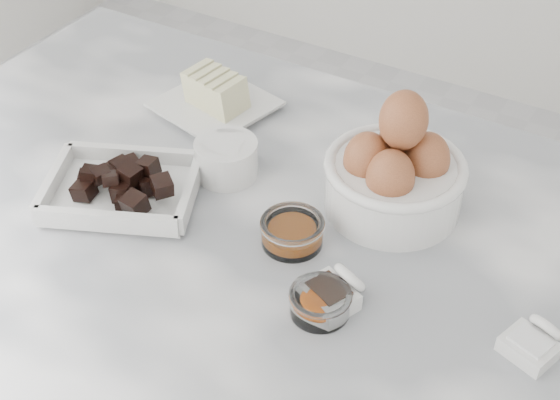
# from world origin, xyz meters

# --- Properties ---
(marble_slab) EXTENTS (1.20, 0.80, 0.04)m
(marble_slab) POSITION_xyz_m (0.00, 0.00, 0.92)
(marble_slab) COLOR white
(marble_slab) RESTS_ON cabinet
(chocolate_dish) EXTENTS (0.25, 0.22, 0.05)m
(chocolate_dish) POSITION_xyz_m (-0.19, -0.03, 0.96)
(chocolate_dish) COLOR white
(chocolate_dish) RESTS_ON marble_slab
(butter_plate) EXTENTS (0.19, 0.19, 0.06)m
(butter_plate) POSITION_xyz_m (-0.21, 0.21, 0.96)
(butter_plate) COLOR white
(butter_plate) RESTS_ON marble_slab
(sugar_ramekin) EXTENTS (0.09, 0.09, 0.05)m
(sugar_ramekin) POSITION_xyz_m (-0.10, 0.08, 0.97)
(sugar_ramekin) COLOR white
(sugar_ramekin) RESTS_ON marble_slab
(egg_bowl) EXTENTS (0.19, 0.19, 0.18)m
(egg_bowl) POSITION_xyz_m (0.13, 0.14, 1.00)
(egg_bowl) COLOR white
(egg_bowl) RESTS_ON marble_slab
(honey_bowl) EXTENTS (0.08, 0.08, 0.04)m
(honey_bowl) POSITION_xyz_m (0.05, 0.01, 0.96)
(honey_bowl) COLOR white
(honey_bowl) RESTS_ON marble_slab
(zest_bowl) EXTENTS (0.07, 0.07, 0.03)m
(zest_bowl) POSITION_xyz_m (0.14, -0.08, 0.96)
(zest_bowl) COLOR white
(zest_bowl) RESTS_ON marble_slab
(vanilla_spoon) EXTENTS (0.08, 0.09, 0.05)m
(vanilla_spoon) POSITION_xyz_m (0.14, -0.06, 0.96)
(vanilla_spoon) COLOR white
(vanilla_spoon) RESTS_ON marble_slab
(salt_spoon) EXTENTS (0.07, 0.08, 0.04)m
(salt_spoon) POSITION_xyz_m (0.37, -0.01, 0.95)
(salt_spoon) COLOR white
(salt_spoon) RESTS_ON marble_slab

